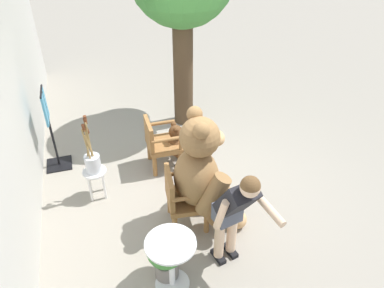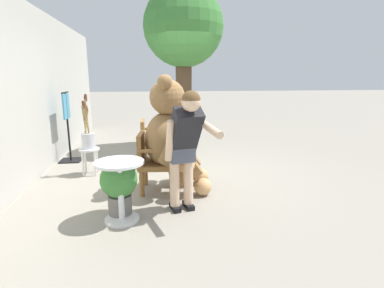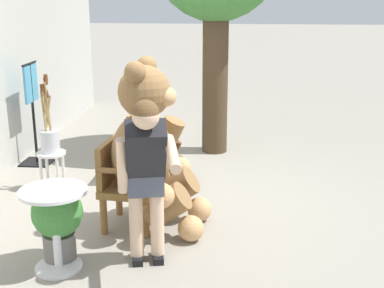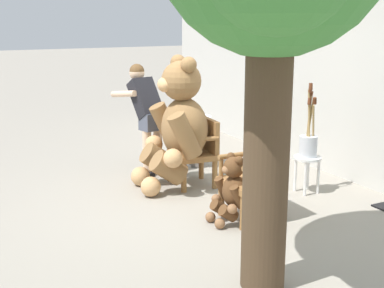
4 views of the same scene
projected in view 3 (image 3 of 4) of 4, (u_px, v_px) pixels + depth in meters
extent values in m
plane|color=gray|center=(178.00, 201.00, 5.98)|extent=(60.00, 60.00, 0.00)
cube|color=olive|center=(131.00, 188.00, 5.26)|extent=(0.61, 0.57, 0.07)
cylinder|color=olive|center=(146.00, 219.00, 5.07)|extent=(0.07, 0.07, 0.37)
cylinder|color=olive|center=(158.00, 201.00, 5.50)|extent=(0.07, 0.07, 0.37)
cylinder|color=olive|center=(104.00, 216.00, 5.14)|extent=(0.07, 0.07, 0.37)
cylinder|color=olive|center=(119.00, 198.00, 5.58)|extent=(0.07, 0.07, 0.37)
cube|color=olive|center=(108.00, 163.00, 5.23)|extent=(0.52, 0.11, 0.42)
cylinder|color=olive|center=(122.00, 171.00, 4.95)|extent=(0.10, 0.48, 0.06)
cylinder|color=olive|center=(144.00, 184.00, 4.95)|extent=(0.05, 0.05, 0.22)
cylinder|color=olive|center=(137.00, 155.00, 5.42)|extent=(0.10, 0.48, 0.06)
cylinder|color=olive|center=(158.00, 167.00, 5.42)|extent=(0.05, 0.05, 0.22)
cube|color=olive|center=(153.00, 148.00, 6.54)|extent=(0.57, 0.53, 0.07)
cylinder|color=olive|center=(167.00, 172.00, 6.36)|extent=(0.07, 0.07, 0.37)
cylinder|color=olive|center=(173.00, 160.00, 6.80)|extent=(0.07, 0.07, 0.37)
cylinder|color=olive|center=(133.00, 171.00, 6.40)|extent=(0.07, 0.07, 0.37)
cylinder|color=olive|center=(140.00, 159.00, 6.84)|extent=(0.07, 0.07, 0.37)
cube|color=olive|center=(134.00, 129.00, 6.49)|extent=(0.52, 0.07, 0.42)
cylinder|color=olive|center=(149.00, 134.00, 6.23)|extent=(0.06, 0.48, 0.06)
cylinder|color=olive|center=(167.00, 143.00, 6.24)|extent=(0.05, 0.05, 0.22)
cylinder|color=olive|center=(156.00, 123.00, 6.70)|extent=(0.06, 0.48, 0.06)
cylinder|color=olive|center=(173.00, 132.00, 6.71)|extent=(0.05, 0.05, 0.22)
ellipsoid|color=olive|center=(142.00, 154.00, 5.15)|extent=(0.74, 0.64, 0.79)
sphere|color=olive|center=(144.00, 92.00, 4.97)|extent=(0.50, 0.50, 0.50)
ellipsoid|color=tan|center=(167.00, 97.00, 4.94)|extent=(0.25, 0.21, 0.18)
sphere|color=black|center=(167.00, 95.00, 4.94)|extent=(0.07, 0.07, 0.07)
sphere|color=olive|center=(135.00, 72.00, 4.74)|extent=(0.20, 0.20, 0.20)
sphere|color=olive|center=(147.00, 66.00, 5.09)|extent=(0.20, 0.20, 0.20)
cylinder|color=olive|center=(145.00, 166.00, 4.78)|extent=(0.27, 0.45, 0.59)
sphere|color=tan|center=(162.00, 196.00, 4.81)|extent=(0.23, 0.23, 0.23)
cylinder|color=olive|center=(164.00, 144.00, 5.47)|extent=(0.27, 0.45, 0.59)
sphere|color=tan|center=(180.00, 168.00, 5.53)|extent=(0.23, 0.23, 0.23)
cylinder|color=olive|center=(167.00, 205.00, 5.02)|extent=(0.34, 0.51, 0.46)
sphere|color=tan|center=(191.00, 228.00, 5.02)|extent=(0.25, 0.25, 0.25)
cylinder|color=olive|center=(176.00, 189.00, 5.42)|extent=(0.34, 0.51, 0.46)
sphere|color=tan|center=(200.00, 209.00, 5.45)|extent=(0.25, 0.25, 0.25)
ellipsoid|color=brown|center=(168.00, 154.00, 6.54)|extent=(0.31, 0.26, 0.35)
sphere|color=brown|center=(169.00, 133.00, 6.46)|extent=(0.22, 0.22, 0.22)
ellipsoid|color=#8C603D|center=(176.00, 134.00, 6.46)|extent=(0.11, 0.08, 0.08)
sphere|color=black|center=(176.00, 134.00, 6.46)|extent=(0.03, 0.03, 0.03)
sphere|color=brown|center=(167.00, 127.00, 6.36)|extent=(0.09, 0.09, 0.09)
sphere|color=brown|center=(169.00, 123.00, 6.52)|extent=(0.09, 0.09, 0.09)
cylinder|color=brown|center=(170.00, 158.00, 6.38)|extent=(0.10, 0.20, 0.26)
sphere|color=#8C603D|center=(176.00, 168.00, 6.40)|extent=(0.10, 0.10, 0.10)
cylinder|color=brown|center=(174.00, 150.00, 6.69)|extent=(0.10, 0.20, 0.26)
sphere|color=#8C603D|center=(180.00, 159.00, 6.72)|extent=(0.10, 0.10, 0.10)
cylinder|color=brown|center=(177.00, 171.00, 6.49)|extent=(0.13, 0.22, 0.21)
sphere|color=#8C603D|center=(186.00, 179.00, 6.50)|extent=(0.11, 0.11, 0.11)
cylinder|color=brown|center=(179.00, 167.00, 6.67)|extent=(0.13, 0.22, 0.21)
sphere|color=#8C603D|center=(188.00, 174.00, 6.70)|extent=(0.11, 0.11, 0.11)
cube|color=black|center=(137.00, 257.00, 4.67)|extent=(0.25, 0.14, 0.06)
cylinder|color=beige|center=(136.00, 211.00, 4.55)|extent=(0.12, 0.12, 0.82)
cube|color=black|center=(158.00, 256.00, 4.70)|extent=(0.25, 0.14, 0.06)
cylinder|color=beige|center=(157.00, 210.00, 4.57)|extent=(0.12, 0.12, 0.82)
cube|color=#4C5160|center=(146.00, 180.00, 4.48)|extent=(0.28, 0.34, 0.24)
cube|color=black|center=(146.00, 151.00, 4.26)|extent=(0.52, 0.41, 0.56)
sphere|color=beige|center=(146.00, 116.00, 3.98)|extent=(0.21, 0.21, 0.21)
sphere|color=brown|center=(146.00, 113.00, 3.97)|extent=(0.21, 0.21, 0.21)
cylinder|color=beige|center=(172.00, 153.00, 4.03)|extent=(0.57, 0.21, 0.16)
cylinder|color=beige|center=(122.00, 166.00, 4.27)|extent=(0.23, 0.13, 0.50)
cylinder|color=white|center=(51.00, 153.00, 6.21)|extent=(0.34, 0.34, 0.03)
cylinder|color=white|center=(47.00, 169.00, 6.38)|extent=(0.04, 0.04, 0.43)
cylinder|color=white|center=(41.00, 175.00, 6.19)|extent=(0.04, 0.04, 0.43)
cylinder|color=white|center=(63.00, 169.00, 6.36)|extent=(0.04, 0.04, 0.43)
cylinder|color=white|center=(58.00, 175.00, 6.17)|extent=(0.04, 0.04, 0.43)
cylinder|color=silver|center=(50.00, 141.00, 6.17)|extent=(0.22, 0.22, 0.26)
cylinder|color=#997A47|center=(47.00, 121.00, 6.14)|extent=(0.10, 0.11, 0.58)
cylinder|color=#592D19|center=(45.00, 92.00, 6.05)|extent=(0.05, 0.06, 0.09)
cylinder|color=#997A47|center=(49.00, 114.00, 6.08)|extent=(0.10, 0.03, 0.75)
cylinder|color=#592D19|center=(46.00, 78.00, 5.96)|extent=(0.05, 0.04, 0.08)
cylinder|color=#997A47|center=(49.00, 122.00, 6.09)|extent=(0.09, 0.11, 0.57)
cylinder|color=#592D19|center=(47.00, 94.00, 6.00)|extent=(0.05, 0.06, 0.09)
cylinder|color=#997A47|center=(45.00, 119.00, 6.06)|extent=(0.07, 0.08, 0.65)
cylinder|color=#592D19|center=(42.00, 88.00, 5.96)|extent=(0.05, 0.05, 0.09)
cylinder|color=#997A47|center=(48.00, 116.00, 6.07)|extent=(0.06, 0.09, 0.72)
cylinder|color=#592D19|center=(45.00, 81.00, 5.96)|extent=(0.05, 0.05, 0.09)
cylinder|color=silver|center=(53.00, 191.00, 4.35)|extent=(0.56, 0.56, 0.03)
cylinder|color=silver|center=(56.00, 232.00, 4.45)|extent=(0.07, 0.07, 0.69)
cylinder|color=silver|center=(59.00, 267.00, 4.54)|extent=(0.40, 0.40, 0.03)
cylinder|color=#473523|center=(215.00, 75.00, 7.50)|extent=(0.36, 0.36, 2.23)
cylinder|color=slate|center=(60.00, 247.00, 4.64)|extent=(0.28, 0.28, 0.26)
sphere|color=#3D7F38|center=(57.00, 212.00, 4.55)|extent=(0.44, 0.44, 0.44)
cube|color=black|center=(38.00, 162.00, 7.28)|extent=(0.40, 0.40, 0.02)
cylinder|color=black|center=(33.00, 115.00, 7.09)|extent=(0.04, 0.04, 1.35)
cylinder|color=black|center=(29.00, 64.00, 6.90)|extent=(0.44, 0.03, 0.03)
cube|color=#4C99BF|center=(31.00, 84.00, 6.97)|extent=(0.40, 0.03, 0.48)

